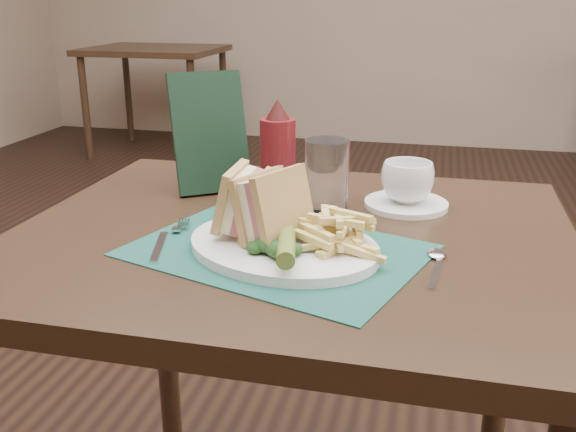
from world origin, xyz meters
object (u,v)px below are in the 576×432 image
object	(u,v)px
sandwich_half_b	(262,202)
placemat	(277,250)
drinking_glass	(327,177)
table_main	(292,421)
sandwich_half_a	(230,199)
saucer	(406,204)
check_presenter	(210,133)
coffee_cup	(407,182)
ketchup_bottle	(278,150)
plate	(283,246)
table_bg_left	(158,101)

from	to	relation	value
sandwich_half_b	placemat	bearing A→B (deg)	3.76
sandwich_half_b	drinking_glass	world-z (taller)	drinking_glass
table_main	placemat	size ratio (longest dim) A/B	2.16
sandwich_half_a	saucer	bearing A→B (deg)	41.23
drinking_glass	check_presenter	size ratio (longest dim) A/B	0.56
coffee_cup	ketchup_bottle	bearing A→B (deg)	-179.09
plate	sandwich_half_a	size ratio (longest dim) A/B	2.90
placemat	coffee_cup	world-z (taller)	coffee_cup
saucer	coffee_cup	bearing A→B (deg)	0.00
sandwich_half_b	saucer	world-z (taller)	sandwich_half_b
sandwich_half_a	coffee_cup	xyz separation A→B (m)	(0.25, 0.24, -0.02)
check_presenter	sandwich_half_b	bearing A→B (deg)	-90.51
coffee_cup	drinking_glass	size ratio (longest dim) A/B	0.72
table_bg_left	sandwich_half_b	size ratio (longest dim) A/B	8.17
table_bg_left	drinking_glass	xyz separation A→B (m)	(1.79, -3.19, 0.44)
saucer	check_presenter	xyz separation A→B (m)	(-0.38, 0.02, 0.11)
table_bg_left	ketchup_bottle	bearing A→B (deg)	-61.64
placemat	coffee_cup	bearing A→B (deg)	55.80
coffee_cup	table_bg_left	bearing A→B (deg)	121.66
table_bg_left	table_main	bearing A→B (deg)	-61.93
sandwich_half_a	drinking_glass	xyz separation A→B (m)	(0.12, 0.17, -0.00)
coffee_cup	check_presenter	world-z (taller)	check_presenter
placemat	ketchup_bottle	xyz separation A→B (m)	(-0.06, 0.25, 0.09)
drinking_glass	ketchup_bottle	bearing A→B (deg)	149.06
plate	sandwich_half_a	world-z (taller)	sandwich_half_a
placemat	saucer	size ratio (longest dim) A/B	2.78
table_bg_left	placemat	distance (m)	3.83
plate	ketchup_bottle	world-z (taller)	ketchup_bottle
table_main	coffee_cup	distance (m)	0.48
drinking_glass	table_bg_left	bearing A→B (deg)	119.32
table_bg_left	sandwich_half_b	bearing A→B (deg)	-62.87
placemat	drinking_glass	xyz separation A→B (m)	(0.04, 0.19, 0.06)
placemat	plate	distance (m)	0.01
plate	saucer	bearing A→B (deg)	80.28
table_bg_left	plate	world-z (taller)	plate
sandwich_half_b	ketchup_bottle	world-z (taller)	ketchup_bottle
table_main	check_presenter	distance (m)	0.56
plate	coffee_cup	distance (m)	0.31
saucer	placemat	bearing A→B (deg)	-124.20
placemat	plate	xyz separation A→B (m)	(0.01, -0.00, 0.01)
ketchup_bottle	drinking_glass	bearing A→B (deg)	-30.94
ketchup_bottle	check_presenter	bearing A→B (deg)	169.26
plate	sandwich_half_a	xyz separation A→B (m)	(-0.09, 0.02, 0.06)
plate	drinking_glass	bearing A→B (deg)	104.02
coffee_cup	drinking_glass	distance (m)	0.15
table_bg_left	sandwich_half_a	bearing A→B (deg)	-63.53
saucer	table_bg_left	bearing A→B (deg)	121.66
table_main	sandwich_half_b	bearing A→B (deg)	-107.21
ketchup_bottle	check_presenter	distance (m)	0.15
ketchup_bottle	table_main	bearing A→B (deg)	-67.95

